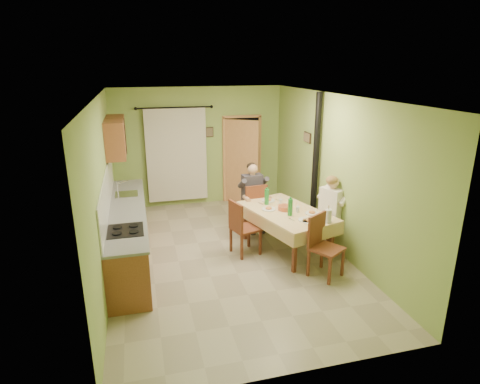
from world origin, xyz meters
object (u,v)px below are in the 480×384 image
object	(u,v)px
chair_near	(325,259)
chair_left	(245,238)
dining_table	(286,230)
chair_far	(253,217)
man_far	(253,189)
man_right	(332,204)
stove_flue	(314,184)
chair_right	(331,234)

from	to	relation	value
chair_near	chair_left	distance (m)	1.52
dining_table	chair_left	distance (m)	0.79
chair_far	chair_near	distance (m)	2.17
man_far	man_right	bearing A→B (deg)	-51.70
man_right	stove_flue	size ratio (longest dim) A/B	0.50
chair_far	chair_near	size ratio (longest dim) A/B	1.00
chair_left	man_far	world-z (taller)	man_far
dining_table	chair_right	world-z (taller)	chair_right
dining_table	stove_flue	bearing A→B (deg)	20.90
chair_right	man_right	size ratio (longest dim) A/B	0.70
dining_table	man_right	size ratio (longest dim) A/B	1.47
chair_far	chair_near	bearing A→B (deg)	-78.98
chair_left	chair_right	bearing A→B (deg)	66.30
dining_table	man_right	xyz separation A→B (m)	(0.80, -0.19, 0.50)
dining_table	chair_right	xyz separation A→B (m)	(0.81, -0.18, -0.09)
chair_right	stove_flue	distance (m)	1.08
dining_table	chair_right	distance (m)	0.84
man_far	man_right	world-z (taller)	same
chair_left	man_right	bearing A→B (deg)	66.03
man_far	man_right	distance (m)	1.66
chair_near	chair_left	xyz separation A→B (m)	(-1.04, 1.10, -0.00)
man_right	chair_near	bearing A→B (deg)	124.16
dining_table	man_far	bearing A→B (deg)	92.19
dining_table	chair_left	world-z (taller)	chair_left
chair_right	man_right	bearing A→B (deg)	90.00
chair_right	man_far	bearing A→B (deg)	19.19
chair_far	stove_flue	distance (m)	1.42
chair_far	man_far	size ratio (longest dim) A/B	0.74
dining_table	chair_near	size ratio (longest dim) A/B	2.00
chair_far	chair_left	xyz separation A→B (m)	(-0.44, -0.98, -0.00)
chair_near	man_right	xyz separation A→B (m)	(0.54, 0.89, 0.59)
dining_table	stove_flue	size ratio (longest dim) A/B	0.73
man_far	dining_table	bearing A→B (deg)	-76.57
chair_near	stove_flue	world-z (taller)	stove_flue
stove_flue	man_far	bearing A→B (deg)	160.30
chair_far	chair_near	xyz separation A→B (m)	(0.60, -2.08, -0.00)
dining_table	chair_far	world-z (taller)	chair_far
stove_flue	chair_far	bearing A→B (deg)	160.97
chair_right	chair_near	bearing A→B (deg)	123.74
chair_far	man_right	world-z (taller)	man_right
chair_right	man_far	distance (m)	1.77
dining_table	chair_near	world-z (taller)	chair_near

